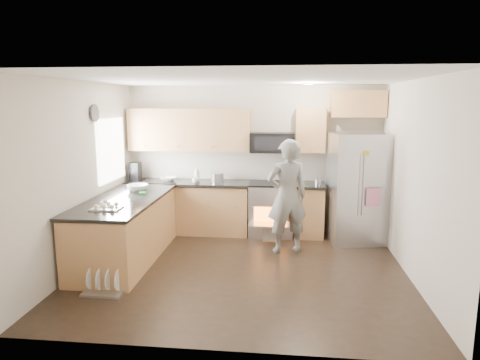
# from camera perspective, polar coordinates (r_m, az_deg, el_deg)

# --- Properties ---
(ground) EXTENTS (4.50, 4.50, 0.00)m
(ground) POSITION_cam_1_polar(r_m,az_deg,el_deg) (6.11, 0.24, -11.85)
(ground) COLOR black
(ground) RESTS_ON ground
(room_shell) EXTENTS (4.54, 4.04, 2.62)m
(room_shell) POSITION_cam_1_polar(r_m,az_deg,el_deg) (5.71, -0.10, 3.99)
(room_shell) COLOR beige
(room_shell) RESTS_ON ground
(back_cabinet_run) EXTENTS (4.45, 0.64, 2.50)m
(back_cabinet_run) POSITION_cam_1_polar(r_m,az_deg,el_deg) (7.58, -2.84, 0.11)
(back_cabinet_run) COLOR #B38347
(back_cabinet_run) RESTS_ON ground
(peninsula) EXTENTS (0.96, 2.36, 1.03)m
(peninsula) POSITION_cam_1_polar(r_m,az_deg,el_deg) (6.58, -14.97, -6.30)
(peninsula) COLOR #B38347
(peninsula) RESTS_ON ground
(stove_range) EXTENTS (0.76, 0.97, 1.79)m
(stove_range) POSITION_cam_1_polar(r_m,az_deg,el_deg) (7.50, 4.21, -2.26)
(stove_range) COLOR #B7B7BC
(stove_range) RESTS_ON ground
(refrigerator) EXTENTS (0.99, 0.83, 1.81)m
(refrigerator) POSITION_cam_1_polar(r_m,az_deg,el_deg) (7.31, 15.36, -1.08)
(refrigerator) COLOR #B7B7BC
(refrigerator) RESTS_ON ground
(person) EXTENTS (0.74, 0.60, 1.77)m
(person) POSITION_cam_1_polar(r_m,az_deg,el_deg) (6.60, 6.30, -2.19)
(person) COLOR gray
(person) RESTS_ON ground
(dish_rack) EXTENTS (0.50, 0.41, 0.31)m
(dish_rack) POSITION_cam_1_polar(r_m,az_deg,el_deg) (5.68, -17.46, -13.22)
(dish_rack) COLOR #B7B7BC
(dish_rack) RESTS_ON ground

